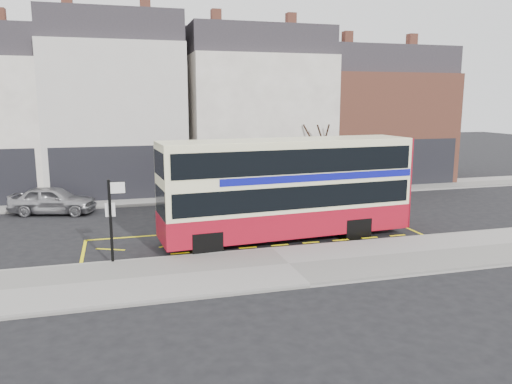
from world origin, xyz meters
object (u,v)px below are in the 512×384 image
object	(u,v)px
car_silver	(53,200)
car_grey	(254,192)
car_white	(336,187)
street_tree_right	(315,133)
bus_stop_post	(112,213)
double_decker_bus	(288,188)

from	to	relation	value
car_silver	car_grey	bearing A→B (deg)	-78.13
car_silver	car_white	world-z (taller)	car_white
street_tree_right	car_grey	bearing A→B (deg)	-148.81
bus_stop_post	street_tree_right	xyz separation A→B (m)	(12.23, 11.47, 1.83)
car_silver	car_white	xyz separation A→B (m)	(15.45, -0.59, 0.03)
car_grey	street_tree_right	size ratio (longest dim) A/B	0.81
double_decker_bus	car_white	distance (m)	9.08
bus_stop_post	car_grey	bearing A→B (deg)	50.65
car_white	car_silver	bearing A→B (deg)	76.45
car_white	street_tree_right	xyz separation A→B (m)	(-0.23, 2.85, 2.98)
car_silver	double_decker_bus	bearing A→B (deg)	-112.42
car_silver	street_tree_right	bearing A→B (deg)	-66.36
car_silver	bus_stop_post	bearing A→B (deg)	-146.81
double_decker_bus	car_grey	distance (m)	7.24
car_white	street_tree_right	distance (m)	4.13
bus_stop_post	car_silver	bearing A→B (deg)	109.69
street_tree_right	car_silver	bearing A→B (deg)	-171.56
double_decker_bus	car_silver	size ratio (longest dim) A/B	2.51
double_decker_bus	car_grey	size ratio (longest dim) A/B	2.38
bus_stop_post	car_silver	size ratio (longest dim) A/B	0.69
double_decker_bus	bus_stop_post	world-z (taller)	double_decker_bus
car_white	street_tree_right	size ratio (longest dim) A/B	0.94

